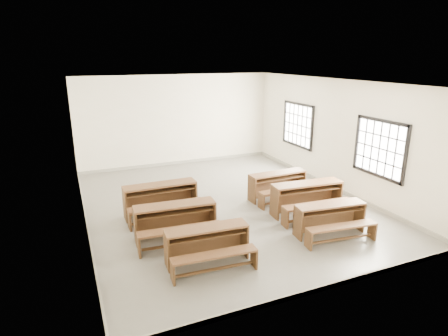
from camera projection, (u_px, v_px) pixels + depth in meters
name	position (u px, v px, depth m)	size (l,w,h in m)	color
room	(227.00, 124.00, 9.47)	(8.50, 8.50, 3.20)	slate
desk_set_0	(208.00, 243.00, 7.08)	(1.64, 0.93, 0.71)	brown
desk_set_1	(176.00, 219.00, 8.01)	(1.80, 1.03, 0.78)	brown
desk_set_2	(161.00, 197.00, 9.20)	(1.79, 0.93, 0.80)	brown
desk_set_3	(331.00, 217.00, 8.21)	(1.66, 0.99, 0.71)	brown
desk_set_4	(308.00, 196.00, 9.27)	(1.87, 1.07, 0.81)	brown
desk_set_5	(278.00, 184.00, 10.30)	(1.68, 0.91, 0.74)	brown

